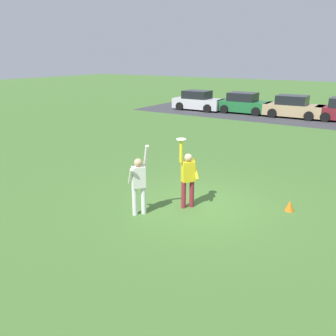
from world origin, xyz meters
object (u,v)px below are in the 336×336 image
Objects in this scene: parked_car_silver at (198,101)px; parked_car_tan at (293,107)px; frisbee_disc at (181,139)px; person_defender at (139,182)px; field_cone_orange at (290,206)px; person_catcher at (188,176)px; parked_car_green at (244,104)px.

parked_car_silver is 7.63m from parked_car_tan.
frisbee_disc is 20.20m from parked_car_silver.
person_defender is 0.49× the size of parked_car_silver.
frisbee_disc is 0.83× the size of field_cone_orange.
person_defender is (-0.90, -1.17, -0.00)m from person_catcher.
person_catcher is 0.50× the size of parked_car_tan.
parked_car_silver is 1.00× the size of parked_car_tan.
parked_car_green is 1.00× the size of parked_car_tan.
field_cone_orange is (2.76, 1.57, -1.93)m from frisbee_disc.
parked_car_green is at bearing 115.66° from field_cone_orange.
person_catcher is at bearing -63.84° from parked_car_silver.
parked_car_green is (-5.34, 18.42, -1.37)m from frisbee_disc.
person_catcher is at bearing -152.10° from field_cone_orange.
parked_car_green is at bearing -125.78° from person_catcher.
frisbee_disc reaches higher than person_defender.
person_defender reaches higher than parked_car_tan.
parked_car_green is 18.70m from field_cone_orange.
person_catcher is 6.50× the size of field_cone_orange.
person_catcher reaches higher than parked_car_green.
parked_car_tan is at bearing 94.79° from frisbee_disc.
frisbee_disc reaches higher than field_cone_orange.
frisbee_disc is at bearing -75.27° from parked_car_green.
field_cone_orange is at bearing -65.77° from parked_car_green.
parked_car_tan is 17.42m from field_cone_orange.
field_cone_orange is at bearing -16.46° from person_defender.
person_defender is 7.71× the size of frisbee_disc.
person_catcher is 1.48m from person_defender.
frisbee_disc is 18.55m from parked_car_tan.
frisbee_disc is 0.06× the size of parked_car_green.
parked_car_silver is 20.27m from field_cone_orange.
parked_car_green is 3.79m from parked_car_tan.
person_defender is 20.73m from parked_car_silver.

